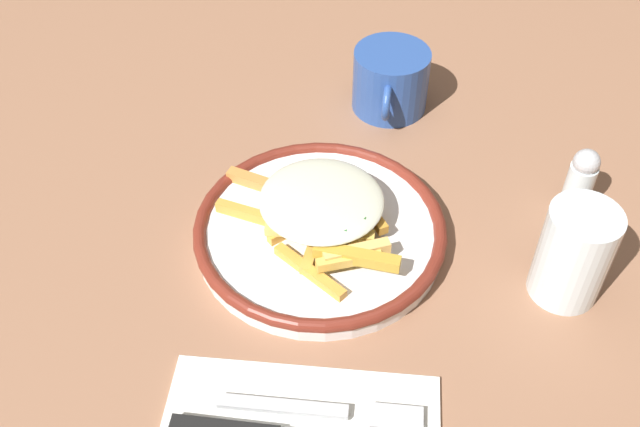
{
  "coord_description": "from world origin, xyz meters",
  "views": [
    {
      "loc": [
        0.51,
        0.08,
        0.57
      ],
      "look_at": [
        0.0,
        0.0,
        0.04
      ],
      "focal_mm": 42.06,
      "sensor_mm": 36.0,
      "label": 1
    }
  ],
  "objects_px": {
    "fries_heap": "(324,209)",
    "water_glass": "(574,254)",
    "coffee_mug": "(390,80)",
    "plate": "(320,231)",
    "fork": "(319,410)",
    "salt_shaker": "(580,181)"
  },
  "relations": [
    {
      "from": "salt_shaker",
      "to": "coffee_mug",
      "type": "bearing_deg",
      "value": -125.13
    },
    {
      "from": "plate",
      "to": "salt_shaker",
      "type": "distance_m",
      "value": 0.27
    },
    {
      "from": "fork",
      "to": "salt_shaker",
      "type": "bearing_deg",
      "value": 141.28
    },
    {
      "from": "plate",
      "to": "salt_shaker",
      "type": "xyz_separation_m",
      "value": [
        -0.09,
        0.26,
        0.03
      ]
    },
    {
      "from": "plate",
      "to": "salt_shaker",
      "type": "bearing_deg",
      "value": 108.62
    },
    {
      "from": "plate",
      "to": "fork",
      "type": "height_order",
      "value": "plate"
    },
    {
      "from": "fries_heap",
      "to": "fork",
      "type": "relative_size",
      "value": 1.1
    },
    {
      "from": "fries_heap",
      "to": "water_glass",
      "type": "xyz_separation_m",
      "value": [
        0.03,
        0.24,
        0.01
      ]
    },
    {
      "from": "water_glass",
      "to": "salt_shaker",
      "type": "bearing_deg",
      "value": 171.27
    },
    {
      "from": "coffee_mug",
      "to": "salt_shaker",
      "type": "relative_size",
      "value": 1.44
    },
    {
      "from": "fork",
      "to": "salt_shaker",
      "type": "height_order",
      "value": "salt_shaker"
    },
    {
      "from": "plate",
      "to": "coffee_mug",
      "type": "relative_size",
      "value": 2.2
    },
    {
      "from": "salt_shaker",
      "to": "plate",
      "type": "bearing_deg",
      "value": -71.38
    },
    {
      "from": "fork",
      "to": "water_glass",
      "type": "relative_size",
      "value": 1.73
    },
    {
      "from": "plate",
      "to": "fries_heap",
      "type": "height_order",
      "value": "fries_heap"
    },
    {
      "from": "coffee_mug",
      "to": "fries_heap",
      "type": "bearing_deg",
      "value": -11.14
    },
    {
      "from": "plate",
      "to": "fries_heap",
      "type": "distance_m",
      "value": 0.03
    },
    {
      "from": "plate",
      "to": "fries_heap",
      "type": "xyz_separation_m",
      "value": [
        -0.0,
        0.0,
        0.03
      ]
    },
    {
      "from": "plate",
      "to": "fork",
      "type": "bearing_deg",
      "value": 8.67
    },
    {
      "from": "fries_heap",
      "to": "salt_shaker",
      "type": "xyz_separation_m",
      "value": [
        -0.08,
        0.25,
        -0.0
      ]
    },
    {
      "from": "plate",
      "to": "coffee_mug",
      "type": "height_order",
      "value": "coffee_mug"
    },
    {
      "from": "fries_heap",
      "to": "water_glass",
      "type": "relative_size",
      "value": 1.9
    }
  ]
}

